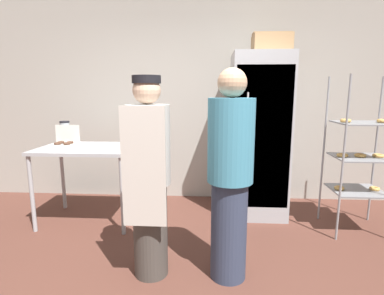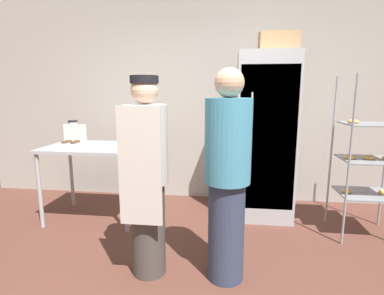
{
  "view_description": "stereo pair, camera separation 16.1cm",
  "coord_description": "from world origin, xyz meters",
  "px_view_note": "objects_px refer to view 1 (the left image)",
  "views": [
    {
      "loc": [
        0.22,
        -1.95,
        1.49
      ],
      "look_at": [
        0.05,
        0.65,
        1.01
      ],
      "focal_mm": 28.0,
      "sensor_mm": 36.0,
      "label": 1
    },
    {
      "loc": [
        0.38,
        -1.93,
        1.49
      ],
      "look_at": [
        0.05,
        0.65,
        1.01
      ],
      "focal_mm": 28.0,
      "sensor_mm": 36.0,
      "label": 2
    }
  ],
  "objects_px": {
    "refrigerator": "(258,136)",
    "cardboard_storage_box": "(271,44)",
    "blender_pitcher": "(65,134)",
    "person_baker": "(149,176)",
    "donut_box": "(64,144)",
    "baking_rack": "(360,157)",
    "person_customer": "(230,176)"
  },
  "relations": [
    {
      "from": "refrigerator",
      "to": "cardboard_storage_box",
      "type": "relative_size",
      "value": 4.4
    },
    {
      "from": "refrigerator",
      "to": "blender_pitcher",
      "type": "relative_size",
      "value": 7.05
    },
    {
      "from": "refrigerator",
      "to": "person_baker",
      "type": "relative_size",
      "value": 1.2
    },
    {
      "from": "blender_pitcher",
      "to": "refrigerator",
      "type": "bearing_deg",
      "value": 3.99
    },
    {
      "from": "refrigerator",
      "to": "person_baker",
      "type": "distance_m",
      "value": 1.74
    },
    {
      "from": "donut_box",
      "to": "refrigerator",
      "type": "bearing_deg",
      "value": 11.76
    },
    {
      "from": "refrigerator",
      "to": "baking_rack",
      "type": "xyz_separation_m",
      "value": [
        1.01,
        -0.42,
        -0.15
      ]
    },
    {
      "from": "cardboard_storage_box",
      "to": "blender_pitcher",
      "type": "bearing_deg",
      "value": -174.53
    },
    {
      "from": "donut_box",
      "to": "blender_pitcher",
      "type": "height_order",
      "value": "blender_pitcher"
    },
    {
      "from": "person_customer",
      "to": "blender_pitcher",
      "type": "bearing_deg",
      "value": 147.43
    },
    {
      "from": "person_baker",
      "to": "person_customer",
      "type": "height_order",
      "value": "person_customer"
    },
    {
      "from": "person_baker",
      "to": "person_customer",
      "type": "relative_size",
      "value": 0.97
    },
    {
      "from": "person_baker",
      "to": "blender_pitcher",
      "type": "bearing_deg",
      "value": 136.04
    },
    {
      "from": "baking_rack",
      "to": "person_baker",
      "type": "height_order",
      "value": "baking_rack"
    },
    {
      "from": "refrigerator",
      "to": "donut_box",
      "type": "height_order",
      "value": "refrigerator"
    },
    {
      "from": "person_baker",
      "to": "person_customer",
      "type": "xyz_separation_m",
      "value": [
        0.63,
        0.01,
        0.01
      ]
    },
    {
      "from": "refrigerator",
      "to": "baking_rack",
      "type": "bearing_deg",
      "value": -22.69
    },
    {
      "from": "refrigerator",
      "to": "baking_rack",
      "type": "height_order",
      "value": "refrigerator"
    },
    {
      "from": "person_customer",
      "to": "baking_rack",
      "type": "bearing_deg",
      "value": 33.65
    },
    {
      "from": "refrigerator",
      "to": "baking_rack",
      "type": "relative_size",
      "value": 1.16
    },
    {
      "from": "donut_box",
      "to": "blender_pitcher",
      "type": "bearing_deg",
      "value": 113.68
    },
    {
      "from": "person_baker",
      "to": "baking_rack",
      "type": "bearing_deg",
      "value": 24.91
    },
    {
      "from": "donut_box",
      "to": "cardboard_storage_box",
      "type": "xyz_separation_m",
      "value": [
        2.31,
        0.53,
        1.12
      ]
    },
    {
      "from": "blender_pitcher",
      "to": "cardboard_storage_box",
      "type": "xyz_separation_m",
      "value": [
        2.44,
        0.23,
        1.05
      ]
    },
    {
      "from": "baking_rack",
      "to": "refrigerator",
      "type": "bearing_deg",
      "value": 157.31
    },
    {
      "from": "baking_rack",
      "to": "cardboard_storage_box",
      "type": "xyz_separation_m",
      "value": [
        -0.89,
        0.49,
        1.23
      ]
    },
    {
      "from": "refrigerator",
      "to": "donut_box",
      "type": "xyz_separation_m",
      "value": [
        -2.19,
        -0.46,
        -0.04
      ]
    },
    {
      "from": "baking_rack",
      "to": "cardboard_storage_box",
      "type": "height_order",
      "value": "cardboard_storage_box"
    },
    {
      "from": "baking_rack",
      "to": "donut_box",
      "type": "relative_size",
      "value": 5.92
    },
    {
      "from": "blender_pitcher",
      "to": "person_baker",
      "type": "bearing_deg",
      "value": -43.96
    },
    {
      "from": "refrigerator",
      "to": "person_baker",
      "type": "height_order",
      "value": "refrigerator"
    },
    {
      "from": "blender_pitcher",
      "to": "baking_rack",
      "type": "bearing_deg",
      "value": -4.47
    }
  ]
}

